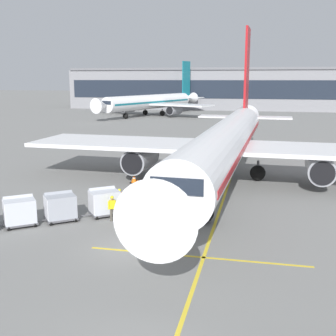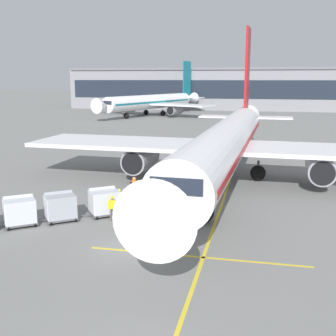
{
  "view_description": "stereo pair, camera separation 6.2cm",
  "coord_description": "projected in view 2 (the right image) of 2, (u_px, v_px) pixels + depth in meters",
  "views": [
    {
      "loc": [
        7.08,
        -21.76,
        9.37
      ],
      "look_at": [
        0.56,
        7.95,
        3.04
      ],
      "focal_mm": 46.05,
      "sensor_mm": 36.0,
      "label": 1
    },
    {
      "loc": [
        7.14,
        -21.74,
        9.37
      ],
      "look_at": [
        0.56,
        7.95,
        3.04
      ],
      "focal_mm": 46.05,
      "sensor_mm": 36.0,
      "label": 2
    }
  ],
  "objects": [
    {
      "name": "ground_plane",
      "position": [
        128.0,
        248.0,
        24.21
      ],
      "size": [
        600.0,
        600.0,
        0.0
      ],
      "primitive_type": "plane",
      "color": "slate"
    },
    {
      "name": "parked_airplane",
      "position": [
        227.0,
        142.0,
        39.29
      ],
      "size": [
        37.49,
        47.42,
        15.81
      ],
      "color": "white",
      "rests_on": "ground"
    },
    {
      "name": "belt_loader",
      "position": [
        152.0,
        194.0,
        32.09
      ],
      "size": [
        4.83,
        4.23,
        3.25
      ],
      "color": "silver",
      "rests_on": "ground"
    },
    {
      "name": "baggage_cart_lead",
      "position": [
        104.0,
        201.0,
        29.9
      ],
      "size": [
        2.64,
        2.49,
        1.91
      ],
      "color": "#515156",
      "rests_on": "ground"
    },
    {
      "name": "baggage_cart_second",
      "position": [
        60.0,
        206.0,
        28.75
      ],
      "size": [
        2.64,
        2.49,
        1.91
      ],
      "color": "#515156",
      "rests_on": "ground"
    },
    {
      "name": "baggage_cart_third",
      "position": [
        19.0,
        211.0,
        27.8
      ],
      "size": [
        2.64,
        2.49,
        1.91
      ],
      "color": "#515156",
      "rests_on": "ground"
    },
    {
      "name": "ground_crew_by_loader",
      "position": [
        112.0,
        207.0,
        28.7
      ],
      "size": [
        0.5,
        0.4,
        1.74
      ],
      "color": "#514C42",
      "rests_on": "ground"
    },
    {
      "name": "ground_crew_by_carts",
      "position": [
        120.0,
        199.0,
        30.52
      ],
      "size": [
        0.53,
        0.37,
        1.74
      ],
      "color": "#514C42",
      "rests_on": "ground"
    },
    {
      "name": "safety_cone_engine_keepout",
      "position": [
        158.0,
        174.0,
        41.31
      ],
      "size": [
        0.61,
        0.61,
        0.69
      ],
      "color": "black",
      "rests_on": "ground"
    },
    {
      "name": "safety_cone_wingtip",
      "position": [
        134.0,
        179.0,
        39.38
      ],
      "size": [
        0.69,
        0.69,
        0.78
      ],
      "color": "black",
      "rests_on": "ground"
    },
    {
      "name": "safety_cone_nose_mark",
      "position": [
        138.0,
        184.0,
        37.51
      ],
      "size": [
        0.67,
        0.67,
        0.76
      ],
      "color": "black",
      "rests_on": "ground"
    },
    {
      "name": "apron_guidance_line_lead_in",
      "position": [
        229.0,
        184.0,
        39.13
      ],
      "size": [
        0.2,
        110.0,
        0.01
      ],
      "color": "yellow",
      "rests_on": "ground"
    },
    {
      "name": "apron_guidance_line_stop_bar",
      "position": [
        197.0,
        257.0,
        23.05
      ],
      "size": [
        12.0,
        0.2,
        0.01
      ],
      "color": "yellow",
      "rests_on": "ground"
    },
    {
      "name": "terminal_building",
      "position": [
        237.0,
        89.0,
        133.12
      ],
      "size": [
        103.98,
        16.06,
        12.55
      ],
      "color": "gray",
      "rests_on": "ground"
    },
    {
      "name": "distant_airplane",
      "position": [
        152.0,
        102.0,
        110.02
      ],
      "size": [
        32.99,
        40.67,
        14.17
      ],
      "color": "white",
      "rests_on": "ground"
    }
  ]
}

